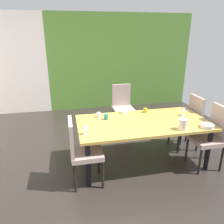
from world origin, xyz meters
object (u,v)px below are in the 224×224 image
Objects in this scene: chair_head_far at (122,105)px; chair_left_near at (81,149)px; serving_bowl_west at (124,112)px; cup_corner at (99,115)px; pitcher_south at (183,124)px; dining_table at (143,126)px; wine_glass_north at (85,127)px; serving_bowl_east at (207,126)px; cup_front at (145,110)px; cup_center at (106,117)px; chair_right_far at (189,119)px; chair_right_near at (212,134)px; wine_glass_left at (184,109)px.

chair_head_far is 2.07m from chair_left_near.
cup_corner is (-0.46, -0.10, 0.02)m from serving_bowl_west.
pitcher_south is at bearing 102.76° from chair_head_far.
dining_table is 1.45m from chair_head_far.
wine_glass_north is 1.82m from serving_bowl_east.
cup_front is 0.81× the size of cup_center.
serving_bowl_east is 1.56× the size of serving_bowl_west.
chair_right_far reaches higher than pitcher_south.
wine_glass_north reaches higher than serving_bowl_east.
cup_center is at bearing 71.18° from chair_right_near.
chair_head_far is 1.08m from cup_front.
chair_left_near reaches higher than wine_glass_north.
dining_table is 16.73× the size of serving_bowl_west.
wine_glass_left is (-0.27, 0.44, 0.29)m from chair_right_near.
wine_glass_left is at bearing 8.38° from dining_table.
wine_glass_left is 0.65m from cup_front.
chair_right_far reaches higher than cup_front.
chair_right_near is 1.70m from cup_center.
chair_right_far is 0.66m from chair_right_near.
wine_glass_north is at bearing -129.27° from cup_center.
cup_center is (-0.36, -0.22, 0.02)m from serving_bowl_west.
cup_center is 1.20m from pitcher_south.
chair_right_far is at bearing 107.72° from chair_left_near.
pitcher_south reaches higher than cup_corner.
chair_head_far is at bearing 88.30° from dining_table.
chair_right_far is 1.49m from chair_head_far.
wine_glass_left reaches higher than serving_bowl_east.
chair_right_near reaches higher than pitcher_south.
dining_table is 0.49m from serving_bowl_west.
dining_table is 27.19× the size of cup_front.
cup_front is at bearing 153.69° from wine_glass_left.
cup_corner is at bearing 171.08° from wine_glass_left.
cup_corner is at bearing -167.78° from serving_bowl_west.
chair_head_far is 1.33m from cup_corner.
cup_corner reaches higher than serving_bowl_east.
cup_center is (-1.32, 0.10, -0.07)m from wine_glass_left.
wine_glass_left is 1.02m from serving_bowl_west.
serving_bowl_east is 1.70m from cup_corner.
serving_bowl_west is 0.42m from cup_center.
cup_corner reaches higher than cup_front.
chair_left_near is at bearing -166.16° from wine_glass_left.
serving_bowl_west is 1.47× the size of cup_corner.
chair_right_near is at bearing 28.51° from serving_bowl_east.
cup_front reaches higher than dining_table.
wine_glass_left is 1.27× the size of serving_bowl_west.
cup_front is (1.13, 0.66, -0.07)m from wine_glass_north.
chair_right_near is at bearing -1.93° from wine_glass_north.
cup_front is at bearing 85.35° from chair_right_far.
wine_glass_north is at bearing 174.19° from pitcher_south.
cup_center is (-0.75, -0.18, 0.01)m from cup_front.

